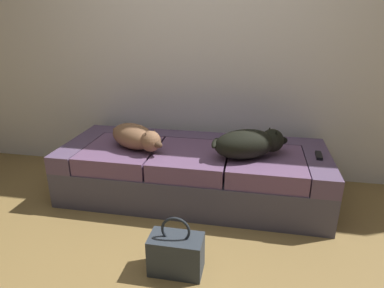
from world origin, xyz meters
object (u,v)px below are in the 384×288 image
Objects in this scene: dog_tan at (136,137)px; handbag at (176,253)px; tv_remote at (319,155)px; dog_dark at (250,143)px; couch at (193,172)px.

handbag is at bearing -57.65° from dog_tan.
dog_tan reaches higher than handbag.
dog_tan is 1.07m from handbag.
dog_tan is 1.44m from tv_remote.
dog_dark is at bearing -165.68° from tv_remote.
tv_remote is at bearing 45.47° from handbag.
couch is 14.52× the size of tv_remote.
handbag is (0.52, -0.83, -0.42)m from dog_tan.
couch is 5.76× the size of handbag.
couch is 0.56m from dog_tan.
dog_dark is at bearing -0.19° from dog_tan.
tv_remote is at bearing 3.99° from dog_tan.
dog_tan is (-0.45, -0.11, 0.32)m from couch.
dog_tan is 0.91m from dog_dark.
dog_tan is at bearing -166.42° from couch.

